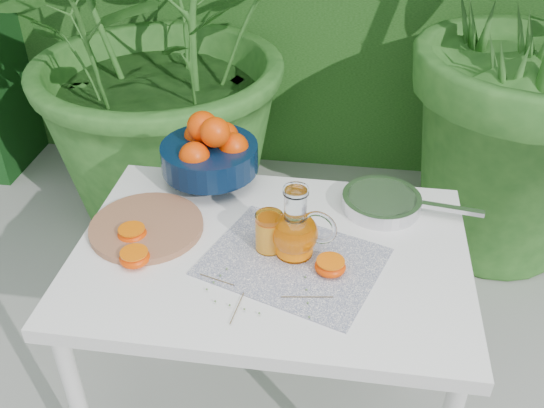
# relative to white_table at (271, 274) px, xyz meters

# --- Properties ---
(ground) EXTENTS (60.00, 60.00, 0.00)m
(ground) POSITION_rel_white_table_xyz_m (0.04, 0.08, -0.67)
(ground) COLOR beige
(potted_plant_left) EXTENTS (2.58, 2.58, 1.83)m
(potted_plant_left) POSITION_rel_white_table_xyz_m (-0.63, 1.22, 0.24)
(potted_plant_left) COLOR #296021
(potted_plant_left) RESTS_ON ground
(potted_plant_right) EXTENTS (2.77, 2.77, 2.07)m
(potted_plant_right) POSITION_rel_white_table_xyz_m (0.79, 1.23, 0.36)
(potted_plant_right) COLOR #296021
(potted_plant_right) RESTS_ON ground
(white_table) EXTENTS (1.00, 0.70, 0.75)m
(white_table) POSITION_rel_white_table_xyz_m (0.00, 0.00, 0.00)
(white_table) COLOR white
(white_table) RESTS_ON ground
(placemat) EXTENTS (0.50, 0.44, 0.00)m
(placemat) POSITION_rel_white_table_xyz_m (0.06, -0.04, 0.08)
(placemat) COLOR #0C1643
(placemat) RESTS_ON white_table
(cutting_board) EXTENTS (0.38, 0.38, 0.02)m
(cutting_board) POSITION_rel_white_table_xyz_m (-0.34, 0.04, 0.09)
(cutting_board) COLOR #935F42
(cutting_board) RESTS_ON white_table
(fruit_bowl) EXTENTS (0.37, 0.37, 0.22)m
(fruit_bowl) POSITION_rel_white_table_xyz_m (-0.22, 0.30, 0.18)
(fruit_bowl) COLOR black
(fruit_bowl) RESTS_ON white_table
(juice_pitcher) EXTENTS (0.18, 0.14, 0.19)m
(juice_pitcher) POSITION_rel_white_table_xyz_m (0.06, -0.01, 0.15)
(juice_pitcher) COLOR white
(juice_pitcher) RESTS_ON white_table
(juice_tumbler) EXTENTS (0.09, 0.09, 0.10)m
(juice_tumbler) POSITION_rel_white_table_xyz_m (-0.00, 0.00, 0.13)
(juice_tumbler) COLOR white
(juice_tumbler) RESTS_ON white_table
(saute_pan) EXTENTS (0.40, 0.25, 0.04)m
(saute_pan) POSITION_rel_white_table_xyz_m (0.28, 0.23, 0.10)
(saute_pan) COLOR silver
(saute_pan) RESTS_ON white_table
(orange_halves) EXTENTS (0.61, 0.18, 0.04)m
(orange_halves) POSITION_rel_white_table_xyz_m (-0.18, -0.06, 0.10)
(orange_halves) COLOR #FF5C02
(orange_halves) RESTS_ON white_table
(thyme_sprigs) EXTENTS (0.32, 0.18, 0.01)m
(thyme_sprigs) POSITION_rel_white_table_xyz_m (-0.01, -0.17, 0.09)
(thyme_sprigs) COLOR brown
(thyme_sprigs) RESTS_ON white_table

